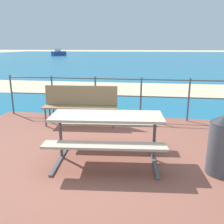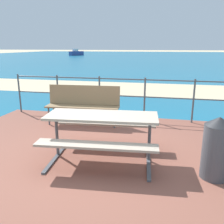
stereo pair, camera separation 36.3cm
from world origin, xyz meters
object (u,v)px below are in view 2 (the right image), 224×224
(trash_bin, at_px, (216,148))
(park_bench, at_px, (83,101))
(boat_mid, at_px, (77,53))
(picnic_table, at_px, (102,126))

(trash_bin, bearing_deg, park_bench, 143.23)
(trash_bin, bearing_deg, boat_mid, 112.88)
(park_bench, height_order, trash_bin, park_bench)
(park_bench, distance_m, boat_mid, 46.92)
(picnic_table, xyz_separation_m, park_bench, (-0.93, 1.74, -0.03))
(park_bench, bearing_deg, boat_mid, 107.12)
(park_bench, height_order, boat_mid, boat_mid)
(trash_bin, height_order, boat_mid, boat_mid)
(picnic_table, xyz_separation_m, trash_bin, (1.72, -0.24, -0.12))
(trash_bin, xyz_separation_m, boat_mid, (-19.35, 45.83, 0.00))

